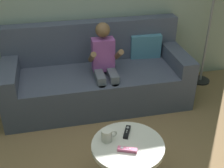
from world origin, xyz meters
TOP-DOWN VIEW (x-y plane):
  - couch at (0.16, 1.40)m, footprint 2.01×0.80m
  - person_seated_on_couch at (0.21, 1.21)m, footprint 0.33×0.40m
  - coffee_table at (0.16, 0.07)m, footprint 0.54×0.54m
  - game_remote_pink_near_edge at (0.13, -0.01)m, footprint 0.14×0.09m
  - game_remote_black_center at (0.18, 0.18)m, footprint 0.09×0.14m
  - coffee_mug at (0.02, 0.14)m, footprint 0.12×0.08m

SIDE VIEW (x-z plane):
  - couch at x=0.16m, z-range -0.14..0.73m
  - coffee_table at x=0.16m, z-range 0.14..0.60m
  - game_remote_pink_near_edge at x=0.13m, z-range 0.46..0.49m
  - game_remote_black_center at x=0.18m, z-range 0.46..0.49m
  - coffee_mug at x=0.02m, z-range 0.46..0.55m
  - person_seated_on_couch at x=0.21m, z-range 0.07..1.03m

